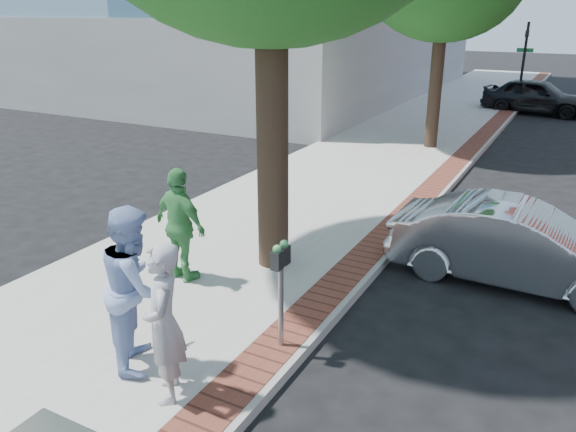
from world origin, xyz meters
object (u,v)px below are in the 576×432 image
Objects in this scene: person_green at (181,225)px; person_officer at (136,287)px; person_gray at (164,323)px; sedan_silver at (517,245)px; parking_meter at (281,273)px; bg_car at (537,96)px.

person_officer is at bearing 127.47° from person_green.
person_gray reaches higher than sedan_silver.
bg_car is at bearing 87.38° from parking_meter.
person_green is (-1.71, 2.45, 0.00)m from person_gray.
person_officer is 0.50× the size of sedan_silver.
person_officer reaches higher than person_gray.
bg_car is (3.33, 20.35, -0.33)m from person_green.
bg_car is (1.62, 22.80, -0.33)m from person_gray.
person_gray is 2.98m from person_green.
person_gray is 0.42× the size of bg_car.
person_officer is at bearing -154.16° from person_gray.
person_officer is 2.27m from person_green.
person_green reaches higher than sedan_silver.
parking_meter is 1.63m from person_gray.
sedan_silver is (2.41, 3.71, -0.53)m from parking_meter.
bg_car is (-1.44, 17.60, 0.08)m from sedan_silver.
sedan_silver is at bearing -73.45° from person_officer.
person_officer is at bearing 142.44° from sedan_silver.
person_officer reaches higher than sedan_silver.
person_green is 0.46× the size of sedan_silver.
bg_car is at bearing 5.46° from sedan_silver.
parking_meter is 0.79× the size of person_gray.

